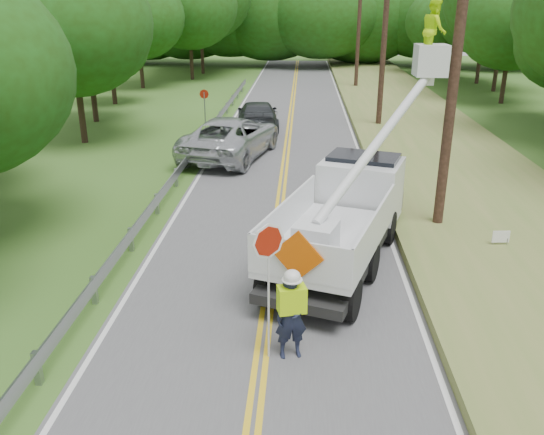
{
  "coord_description": "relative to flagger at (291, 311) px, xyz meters",
  "views": [
    {
      "loc": [
        0.74,
        -7.38,
        6.72
      ],
      "look_at": [
        0.0,
        6.0,
        1.5
      ],
      "focal_mm": 36.82,
      "sensor_mm": 36.0,
      "label": 1
    }
  ],
  "objects": [
    {
      "name": "tall_grass_verge",
      "position": [
        6.52,
        11.87,
        -0.9
      ],
      "size": [
        7.0,
        96.0,
        0.3
      ],
      "primitive_type": "cube",
      "color": "olive",
      "rests_on": "ground"
    },
    {
      "name": "bucket_truck",
      "position": [
        1.65,
        5.3,
        0.5
      ],
      "size": [
        5.13,
        7.28,
        6.78
      ],
      "color": "black",
      "rests_on": "road"
    },
    {
      "name": "ground",
      "position": [
        -0.58,
        -2.13,
        -1.05
      ],
      "size": [
        140.0,
        140.0,
        0.0
      ],
      "primitive_type": "plane",
      "color": "#375919",
      "rests_on": "ground"
    },
    {
      "name": "stop_sign_permanent",
      "position": [
        -5.09,
        20.14,
        0.5
      ],
      "size": [
        0.5,
        0.06,
        2.36
      ],
      "color": "gray",
      "rests_on": "ground"
    },
    {
      "name": "suv_silver",
      "position": [
        -3.07,
        15.3,
        -0.11
      ],
      "size": [
        4.52,
        7.18,
        1.85
      ],
      "primitive_type": "imported",
      "rotation": [
        0.0,
        0.0,
        2.91
      ],
      "color": "silver",
      "rests_on": "road"
    },
    {
      "name": "suv_darkgrey",
      "position": [
        -2.33,
        21.13,
        -0.25
      ],
      "size": [
        2.77,
        5.59,
        1.56
      ],
      "primitive_type": "imported",
      "rotation": [
        0.0,
        0.0,
        3.25
      ],
      "color": "#33383B",
      "rests_on": "road"
    },
    {
      "name": "guardrail",
      "position": [
        -4.6,
        12.78,
        -0.5
      ],
      "size": [
        0.18,
        48.0,
        0.77
      ],
      "color": "gray",
      "rests_on": "ground"
    },
    {
      "name": "flagger",
      "position": [
        0.0,
        0.0,
        0.0
      ],
      "size": [
        1.11,
        0.59,
        2.9
      ],
      "color": "#191E33",
      "rests_on": "road"
    },
    {
      "name": "treeline_horizon",
      "position": [
        -0.71,
        54.23,
        4.45
      ],
      "size": [
        55.72,
        14.11,
        10.77
      ],
      "color": "#20410F",
      "rests_on": "ground"
    },
    {
      "name": "utility_poles",
      "position": [
        4.42,
        14.88,
        4.22
      ],
      "size": [
        1.6,
        43.3,
        10.0
      ],
      "color": "black",
      "rests_on": "ground"
    },
    {
      "name": "road",
      "position": [
        -0.58,
        11.87,
        -1.04
      ],
      "size": [
        7.2,
        96.0,
        0.03
      ],
      "color": "#525254",
      "rests_on": "ground"
    },
    {
      "name": "yard_sign",
      "position": [
        5.79,
        5.2,
        -0.54
      ],
      "size": [
        0.49,
        0.07,
        0.71
      ],
      "color": "white",
      "rests_on": "ground"
    },
    {
      "name": "treeline_left",
      "position": [
        -10.65,
        29.56,
        4.87
      ],
      "size": [
        12.04,
        55.09,
        11.7
      ],
      "color": "#332319",
      "rests_on": "ground"
    }
  ]
}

